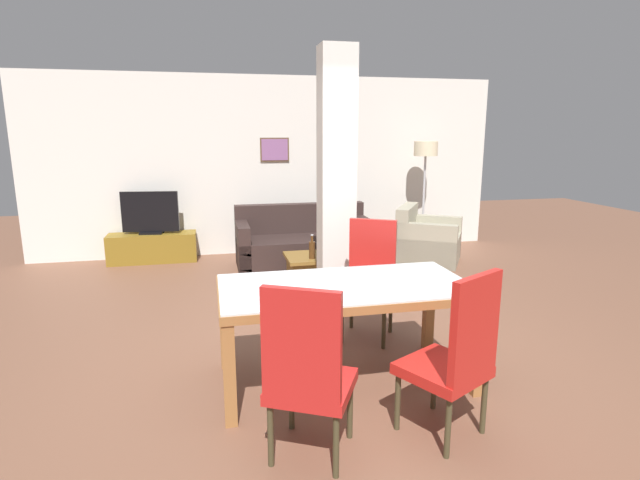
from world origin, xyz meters
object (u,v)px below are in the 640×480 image
object	(u,v)px
dining_chair_near_right	(456,354)
tv_stand	(153,248)
dining_chair_near_left	(307,371)
dining_chair_far_right	(370,277)
armchair	(426,242)
bottle	(312,249)
coffee_table	(310,271)
sofa	(304,245)
tv_screen	(150,213)
floor_lamp	(425,159)
dining_table	(345,303)

from	to	relation	value
dining_chair_near_right	tv_stand	xyz separation A→B (m)	(-2.26, 4.93, -0.35)
dining_chair_near_left	tv_stand	size ratio (longest dim) A/B	0.87
tv_stand	dining_chair_far_right	bearing A→B (deg)	-55.24
dining_chair_far_right	armchair	bearing A→B (deg)	-95.22
bottle	tv_stand	size ratio (longest dim) A/B	0.23
armchair	coffee_table	bearing A→B (deg)	-33.27
dining_chair_near_right	bottle	world-z (taller)	dining_chair_near_right
dining_chair_far_right	dining_chair_near_left	xyz separation A→B (m)	(-0.92, -1.70, 0.00)
sofa	tv_stand	distance (m)	2.23
coffee_table	tv_screen	distance (m)	2.70
dining_chair_near_right	dining_chair_near_left	bearing A→B (deg)	153.30
coffee_table	bottle	world-z (taller)	bottle
floor_lamp	dining_table	bearing A→B (deg)	-121.29
sofa	dining_chair_near_right	bearing A→B (deg)	91.68
floor_lamp	dining_chair_far_right	bearing A→B (deg)	-121.78
dining_chair_far_right	bottle	distance (m)	1.41
dining_chair_far_right	sofa	distance (m)	2.61
bottle	tv_stand	distance (m)	2.75
tv_screen	tv_stand	bearing A→B (deg)	-0.00
dining_table	dining_chair_near_right	world-z (taller)	dining_chair_near_right
dining_chair_near_left	dining_chair_near_right	bearing A→B (deg)	28.99
armchair	floor_lamp	world-z (taller)	floor_lamp
dining_chair_near_right	sofa	bearing A→B (deg)	63.48
sofa	armchair	distance (m)	1.80
coffee_table	tv_screen	world-z (taller)	tv_screen
bottle	tv_screen	distance (m)	2.74
floor_lamp	bottle	bearing A→B (deg)	-142.49
dining_chair_far_right	sofa	xyz separation A→B (m)	(-0.13, 2.59, -0.27)
sofa	coffee_table	distance (m)	1.08
dining_table	dining_chair_near_right	bearing A→B (deg)	-61.80
tv_stand	sofa	bearing A→B (deg)	-17.15
dining_table	dining_chair_far_right	size ratio (longest dim) A/B	1.72
dining_chair_near_right	floor_lamp	distance (m)	5.13
dining_table	sofa	bearing A→B (deg)	84.40
dining_chair_near_right	tv_stand	bearing A→B (deg)	86.39
tv_stand	dining_chair_near_left	bearing A→B (deg)	-74.90
dining_chair_far_right	tv_screen	distance (m)	3.96
sofa	tv_screen	world-z (taller)	tv_screen
dining_chair_far_right	floor_lamp	world-z (taller)	floor_lamp
armchair	tv_screen	world-z (taller)	tv_screen
armchair	sofa	bearing A→B (deg)	-64.08
dining_table	floor_lamp	size ratio (longest dim) A/B	1.07
dining_chair_far_right	dining_chair_near_right	bearing A→B (deg)	119.38
dining_chair_far_right	tv_stand	world-z (taller)	dining_chair_far_right
bottle	armchair	bearing A→B (deg)	28.03
dining_chair_far_right	dining_chair_near_left	distance (m)	1.93
coffee_table	tv_screen	bearing A→B (deg)	139.24
coffee_table	bottle	bearing A→B (deg)	-92.92
tv_stand	dining_table	bearing A→B (deg)	-66.20
dining_chair_near_left	tv_screen	bearing A→B (deg)	132.59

